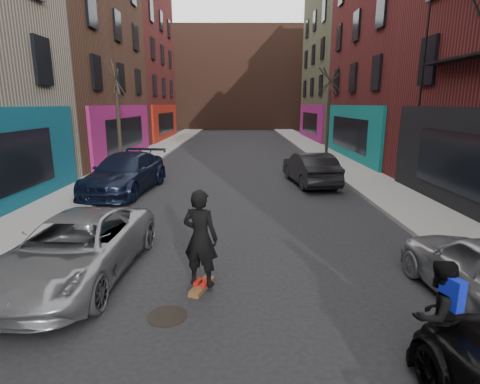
{
  "coord_description": "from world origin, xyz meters",
  "views": [
    {
      "loc": [
        0.16,
        -1.96,
        3.59
      ],
      "look_at": [
        0.17,
        6.47,
        1.6
      ],
      "focal_mm": 28.0,
      "sensor_mm": 36.0,
      "label": 1
    }
  ],
  "objects_px": {
    "tree_left_far": "(118,108)",
    "tree_right_far": "(329,105)",
    "parked_left_far": "(76,248)",
    "parked_right_end": "(310,168)",
    "skateboarder": "(200,238)",
    "pedestrian": "(437,315)",
    "skateboard": "(202,286)",
    "manhole": "(168,316)",
    "parked_left_end": "(125,173)"
  },
  "relations": [
    {
      "from": "parked_right_end",
      "to": "manhole",
      "type": "height_order",
      "value": "parked_right_end"
    },
    {
      "from": "tree_right_far",
      "to": "pedestrian",
      "type": "distance_m",
      "value": 21.85
    },
    {
      "from": "tree_right_far",
      "to": "skateboarder",
      "type": "height_order",
      "value": "tree_right_far"
    },
    {
      "from": "pedestrian",
      "to": "skateboarder",
      "type": "bearing_deg",
      "value": -52.15
    },
    {
      "from": "parked_left_end",
      "to": "skateboard",
      "type": "bearing_deg",
      "value": -58.67
    },
    {
      "from": "tree_left_far",
      "to": "parked_left_end",
      "type": "distance_m",
      "value": 5.58
    },
    {
      "from": "tree_left_far",
      "to": "skateboard",
      "type": "bearing_deg",
      "value": -66.92
    },
    {
      "from": "parked_left_far",
      "to": "parked_right_end",
      "type": "distance_m",
      "value": 11.54
    },
    {
      "from": "tree_left_far",
      "to": "manhole",
      "type": "distance_m",
      "value": 15.41
    },
    {
      "from": "parked_right_end",
      "to": "pedestrian",
      "type": "height_order",
      "value": "pedestrian"
    },
    {
      "from": "skateboard",
      "to": "manhole",
      "type": "xyz_separation_m",
      "value": [
        -0.5,
        -0.99,
        -0.04
      ]
    },
    {
      "from": "tree_left_far",
      "to": "skateboarder",
      "type": "bearing_deg",
      "value": -66.92
    },
    {
      "from": "parked_right_end",
      "to": "pedestrian",
      "type": "relative_size",
      "value": 2.78
    },
    {
      "from": "skateboard",
      "to": "skateboarder",
      "type": "distance_m",
      "value": 1.02
    },
    {
      "from": "parked_right_end",
      "to": "skateboarder",
      "type": "distance_m",
      "value": 10.75
    },
    {
      "from": "skateboard",
      "to": "skateboarder",
      "type": "bearing_deg",
      "value": 0.0
    },
    {
      "from": "parked_right_end",
      "to": "skateboarder",
      "type": "xyz_separation_m",
      "value": [
        -3.97,
        -9.98,
        0.34
      ]
    },
    {
      "from": "parked_right_end",
      "to": "skateboard",
      "type": "distance_m",
      "value": 10.76
    },
    {
      "from": "parked_left_far",
      "to": "parked_left_end",
      "type": "xyz_separation_m",
      "value": [
        -1.33,
        7.94,
        0.13
      ]
    },
    {
      "from": "tree_right_far",
      "to": "pedestrian",
      "type": "height_order",
      "value": "tree_right_far"
    },
    {
      "from": "skateboard",
      "to": "manhole",
      "type": "height_order",
      "value": "skateboard"
    },
    {
      "from": "pedestrian",
      "to": "manhole",
      "type": "relative_size",
      "value": 2.27
    },
    {
      "from": "parked_left_far",
      "to": "tree_left_far",
      "type": "bearing_deg",
      "value": 106.08
    },
    {
      "from": "parked_left_end",
      "to": "skateboard",
      "type": "xyz_separation_m",
      "value": [
        4.0,
        -8.47,
        -0.74
      ]
    },
    {
      "from": "parked_left_end",
      "to": "manhole",
      "type": "xyz_separation_m",
      "value": [
        3.5,
        -9.46,
        -0.79
      ]
    },
    {
      "from": "skateboarder",
      "to": "manhole",
      "type": "height_order",
      "value": "skateboarder"
    },
    {
      "from": "parked_left_far",
      "to": "skateboard",
      "type": "relative_size",
      "value": 5.94
    },
    {
      "from": "tree_left_far",
      "to": "pedestrian",
      "type": "xyz_separation_m",
      "value": [
        9.04,
        -15.42,
        -2.57
      ]
    },
    {
      "from": "parked_right_end",
      "to": "parked_left_far",
      "type": "bearing_deg",
      "value": 48.16
    },
    {
      "from": "parked_left_far",
      "to": "manhole",
      "type": "bearing_deg",
      "value": -32.19
    },
    {
      "from": "parked_right_end",
      "to": "pedestrian",
      "type": "xyz_separation_m",
      "value": [
        -0.53,
        -12.25,
        0.08
      ]
    },
    {
      "from": "parked_left_far",
      "to": "manhole",
      "type": "height_order",
      "value": "parked_left_far"
    },
    {
      "from": "parked_right_end",
      "to": "skateboard",
      "type": "height_order",
      "value": "parked_right_end"
    },
    {
      "from": "tree_left_far",
      "to": "tree_right_far",
      "type": "bearing_deg",
      "value": 25.82
    },
    {
      "from": "manhole",
      "to": "parked_right_end",
      "type": "bearing_deg",
      "value": 67.85
    },
    {
      "from": "tree_left_far",
      "to": "parked_left_far",
      "type": "relative_size",
      "value": 1.37
    },
    {
      "from": "manhole",
      "to": "pedestrian",
      "type": "bearing_deg",
      "value": -18.0
    },
    {
      "from": "tree_left_far",
      "to": "parked_right_end",
      "type": "bearing_deg",
      "value": -18.33
    },
    {
      "from": "tree_left_far",
      "to": "skateboarder",
      "type": "relative_size",
      "value": 3.35
    },
    {
      "from": "parked_left_end",
      "to": "parked_right_end",
      "type": "relative_size",
      "value": 1.23
    },
    {
      "from": "parked_left_far",
      "to": "pedestrian",
      "type": "xyz_separation_m",
      "value": [
        6.1,
        -2.8,
        0.15
      ]
    },
    {
      "from": "tree_left_far",
      "to": "skateboarder",
      "type": "distance_m",
      "value": 14.48
    },
    {
      "from": "parked_left_end",
      "to": "manhole",
      "type": "height_order",
      "value": "parked_left_end"
    },
    {
      "from": "parked_left_far",
      "to": "parked_right_end",
      "type": "relative_size",
      "value": 1.08
    },
    {
      "from": "parked_right_end",
      "to": "manhole",
      "type": "xyz_separation_m",
      "value": [
        -4.47,
        -10.97,
        -0.72
      ]
    },
    {
      "from": "parked_left_end",
      "to": "manhole",
      "type": "distance_m",
      "value": 10.12
    },
    {
      "from": "tree_left_far",
      "to": "skateboard",
      "type": "height_order",
      "value": "tree_left_far"
    },
    {
      "from": "parked_left_far",
      "to": "parked_right_end",
      "type": "bearing_deg",
      "value": 57.88
    },
    {
      "from": "parked_left_end",
      "to": "tree_left_far",
      "type": "bearing_deg",
      "value": 115.08
    },
    {
      "from": "manhole",
      "to": "tree_left_far",
      "type": "bearing_deg",
      "value": 109.87
    }
  ]
}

